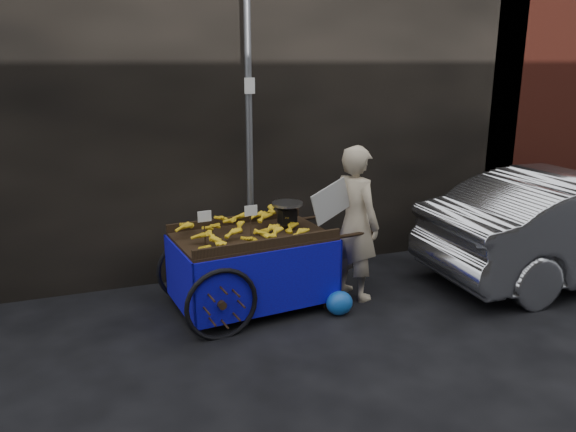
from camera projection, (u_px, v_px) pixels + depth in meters
name	position (u px, v px, depth m)	size (l,w,h in m)	color
ground	(260.00, 328.00, 5.81)	(80.00, 80.00, 0.00)	black
building_wall	(228.00, 74.00, 7.63)	(13.50, 2.00, 5.00)	black
street_pole	(249.00, 120.00, 6.55)	(0.12, 0.10, 4.00)	slate
banana_cart	(247.00, 243.00, 6.11)	(2.36, 1.29, 1.23)	black
vendor	(355.00, 223.00, 6.39)	(0.95, 0.75, 1.78)	#BDAB8D
plastic_bag	(339.00, 303.00, 6.09)	(0.30, 0.24, 0.27)	#1752AD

